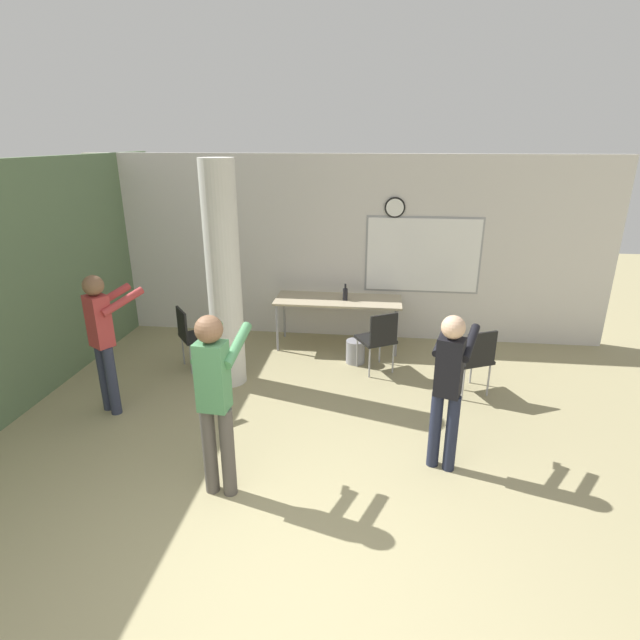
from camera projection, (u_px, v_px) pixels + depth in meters
ground_plane at (280, 601)px, 3.44m from camera, size 24.00×24.00×0.00m
wall_left_accent at (18, 288)px, 5.68m from camera, size 0.12×7.00×2.80m
wall_back at (343, 249)px, 7.67m from camera, size 8.00×0.15×2.80m
support_pillar at (224, 278)px, 6.08m from camera, size 0.42×0.42×2.80m
folding_table at (338, 302)px, 7.43m from camera, size 1.87×0.69×0.75m
bottle_on_table at (345, 294)px, 7.34m from camera, size 0.07×0.07×0.25m
waste_bin at (355, 351)px, 7.05m from camera, size 0.27×0.27×0.33m
chair_near_pillar at (193, 333)px, 6.77m from camera, size 0.62×0.62×0.87m
chair_table_right at (378, 337)px, 6.64m from camera, size 0.60×0.60×0.87m
chair_mid_room at (473, 356)px, 6.05m from camera, size 0.58×0.58×0.87m
person_watching_back at (103, 334)px, 5.53m from camera, size 0.57×0.66×1.64m
person_playing_side at (449, 381)px, 4.55m from camera, size 0.48×0.65×1.55m
person_playing_front at (215, 392)px, 4.19m from camera, size 0.41×0.67×1.69m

